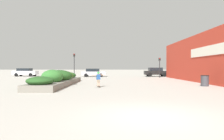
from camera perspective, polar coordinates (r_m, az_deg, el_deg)
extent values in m
plane|color=#ADA89E|center=(6.64, 11.20, -13.06)|extent=(300.00, 300.00, 0.00)
cube|color=#B23323|center=(19.72, 28.42, 3.48)|extent=(0.60, 31.02, 5.13)
cube|color=slate|center=(18.74, -14.89, -3.47)|extent=(2.20, 11.45, 0.45)
ellipsoid|color=#234C1E|center=(14.36, -19.84, -2.94)|extent=(1.84, 1.84, 0.61)
ellipsoid|color=#33702D|center=(16.50, -16.67, -1.82)|extent=(1.68, 1.89, 1.10)
ellipsoid|color=#234C1E|center=(18.67, -14.91, -1.59)|extent=(2.39, 2.09, 1.05)
ellipsoid|color=#3D6623|center=(20.77, -13.69, -1.52)|extent=(2.02, 1.86, 0.90)
ellipsoid|color=#234C1E|center=(23.02, -12.34, -1.48)|extent=(1.71, 1.38, 0.70)
cube|color=black|center=(16.00, -3.92, -4.65)|extent=(0.41, 0.79, 0.01)
cylinder|color=beige|center=(16.25, -4.41, -4.78)|extent=(0.06, 0.07, 0.06)
cylinder|color=beige|center=(16.29, -3.91, -4.77)|extent=(0.06, 0.07, 0.06)
cylinder|color=beige|center=(15.73, -3.92, -4.96)|extent=(0.06, 0.07, 0.06)
cylinder|color=beige|center=(15.77, -3.41, -4.95)|extent=(0.06, 0.07, 0.06)
cylinder|color=tan|center=(15.96, -4.14, -3.69)|extent=(0.12, 0.12, 0.53)
cylinder|color=tan|center=(16.00, -3.70, -3.68)|extent=(0.12, 0.12, 0.53)
cube|color=gray|center=(15.97, -3.92, -3.08)|extent=(0.23, 0.21, 0.19)
cube|color=#234C8C|center=(15.95, -3.92, -2.00)|extent=(0.33, 0.24, 0.41)
cylinder|color=tan|center=(15.86, -5.13, -1.44)|extent=(0.39, 0.19, 0.07)
cylinder|color=tan|center=(16.04, -2.73, -1.42)|extent=(0.39, 0.19, 0.07)
sphere|color=tan|center=(15.94, -3.92, -0.94)|extent=(0.17, 0.17, 0.17)
sphere|color=green|center=(15.94, -3.92, -0.84)|extent=(0.20, 0.20, 0.20)
cylinder|color=#38383D|center=(18.68, 24.99, -2.87)|extent=(0.64, 0.64, 0.88)
cylinder|color=black|center=(18.66, 25.00, -1.45)|extent=(0.67, 0.67, 0.05)
cube|color=silver|center=(39.34, -23.44, -0.72)|extent=(4.09, 1.93, 0.67)
cube|color=black|center=(39.39, -23.66, 0.11)|extent=(2.25, 1.70, 0.47)
cylinder|color=black|center=(39.72, -21.24, -1.18)|extent=(0.63, 0.22, 0.63)
cylinder|color=black|center=(38.02, -22.22, -1.27)|extent=(0.63, 0.22, 0.63)
cylinder|color=black|center=(40.69, -24.58, -1.15)|extent=(0.63, 0.22, 0.63)
cylinder|color=black|center=(39.03, -25.68, -1.24)|extent=(0.63, 0.22, 0.63)
cube|color=black|center=(36.10, 12.52, -0.76)|extent=(4.15, 1.80, 0.67)
cube|color=black|center=(36.05, 12.26, 0.23)|extent=(2.28, 1.59, 0.57)
cylinder|color=black|center=(37.24, 14.15, -1.23)|extent=(0.68, 0.22, 0.68)
cylinder|color=black|center=(35.59, 14.85, -1.32)|extent=(0.68, 0.22, 0.68)
cylinder|color=black|center=(36.68, 10.26, -1.25)|extent=(0.68, 0.22, 0.68)
cylinder|color=black|center=(35.00, 10.78, -1.35)|extent=(0.68, 0.22, 0.68)
cube|color=slate|center=(39.45, 28.78, -0.69)|extent=(4.18, 1.70, 0.69)
cube|color=black|center=(39.36, 28.57, 0.21)|extent=(2.30, 1.50, 0.55)
cylinder|color=black|center=(39.56, 26.57, -1.17)|extent=(0.69, 0.22, 0.69)
cylinder|color=black|center=(38.13, 27.67, -1.24)|extent=(0.69, 0.22, 0.69)
cube|color=#BCBCC1|center=(34.51, -5.20, -0.93)|extent=(4.07, 1.75, 0.60)
cube|color=black|center=(34.52, -5.48, -0.02)|extent=(2.24, 1.54, 0.50)
cylinder|color=black|center=(35.27, -3.05, -1.39)|extent=(0.60, 0.22, 0.60)
cylinder|color=black|center=(33.61, -3.18, -1.49)|extent=(0.60, 0.22, 0.60)
cylinder|color=black|center=(35.48, -7.12, -1.38)|extent=(0.60, 0.22, 0.60)
cylinder|color=black|center=(33.83, -7.45, -1.48)|extent=(0.60, 0.22, 0.60)
cylinder|color=black|center=(32.30, -10.74, 0.85)|extent=(0.11, 0.11, 3.34)
cube|color=black|center=(32.36, -10.75, 4.21)|extent=(0.28, 0.20, 0.45)
sphere|color=red|center=(32.25, -10.79, 4.49)|extent=(0.15, 0.15, 0.15)
sphere|color=#2D2823|center=(32.24, -10.79, 4.22)|extent=(0.15, 0.15, 0.15)
sphere|color=#2D2823|center=(32.23, -10.79, 3.95)|extent=(0.15, 0.15, 0.15)
cylinder|color=black|center=(32.30, 13.43, 0.23)|extent=(0.11, 0.11, 2.66)
cube|color=black|center=(32.33, 13.44, 2.99)|extent=(0.28, 0.20, 0.45)
sphere|color=red|center=(32.22, 13.49, 3.27)|extent=(0.15, 0.15, 0.15)
sphere|color=#2D2823|center=(32.21, 13.49, 3.00)|extent=(0.15, 0.15, 0.15)
sphere|color=#2D2823|center=(32.21, 13.49, 2.73)|extent=(0.15, 0.15, 0.15)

